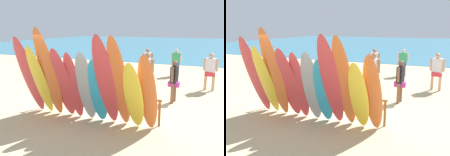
% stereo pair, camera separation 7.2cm
% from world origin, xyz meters
% --- Properties ---
extents(ground, '(60.00, 60.00, 0.00)m').
position_xyz_m(ground, '(0.00, 14.00, 0.00)').
color(ground, '#D3BC8C').
extents(ocean_water, '(60.00, 40.00, 0.02)m').
position_xyz_m(ocean_water, '(0.00, 31.26, 0.01)').
color(ocean_water, teal).
rests_on(ocean_water, ground).
extents(surfboard_rack, '(4.11, 0.07, 0.77)m').
position_xyz_m(surfboard_rack, '(0.00, 0.00, 0.62)').
color(surfboard_rack, brown).
rests_on(surfboard_rack, ground).
extents(surfboard_red_0, '(0.57, 1.16, 2.47)m').
position_xyz_m(surfboard_red_0, '(-1.84, -0.70, 1.24)').
color(surfboard_red_0, '#D13D42').
rests_on(surfboard_red_0, ground).
extents(surfboard_yellow_1, '(0.49, 1.03, 2.22)m').
position_xyz_m(surfboard_yellow_1, '(-1.49, -0.66, 1.11)').
color(surfboard_yellow_1, yellow).
rests_on(surfboard_yellow_1, ground).
extents(surfboard_orange_2, '(0.55, 1.04, 2.73)m').
position_xyz_m(surfboard_orange_2, '(-1.13, -0.70, 1.36)').
color(surfboard_orange_2, orange).
rests_on(surfboard_orange_2, ground).
extents(surfboard_red_3, '(0.58, 0.92, 2.16)m').
position_xyz_m(surfboard_red_3, '(-0.73, -0.58, 1.08)').
color(surfboard_red_3, '#D13D42').
rests_on(surfboard_red_3, ground).
extents(surfboard_red_4, '(0.49, 0.76, 2.06)m').
position_xyz_m(surfboard_red_4, '(-0.39, -0.55, 1.03)').
color(surfboard_red_4, '#D13D42').
rests_on(surfboard_red_4, ground).
extents(surfboard_grey_5, '(0.59, 0.85, 2.09)m').
position_xyz_m(surfboard_grey_5, '(0.03, -0.58, 1.05)').
color(surfboard_grey_5, '#999EA3').
rests_on(surfboard_grey_5, ground).
extents(surfboard_teal_6, '(0.56, 0.79, 1.91)m').
position_xyz_m(surfboard_teal_6, '(0.37, -0.54, 0.96)').
color(surfboard_teal_6, '#289EC6').
rests_on(surfboard_teal_6, ground).
extents(surfboard_red_7, '(0.54, 1.20, 2.57)m').
position_xyz_m(surfboard_red_7, '(0.71, -0.73, 1.29)').
color(surfboard_red_7, '#D13D42').
rests_on(surfboard_red_7, ground).
extents(surfboard_orange_8, '(0.50, 1.18, 2.55)m').
position_xyz_m(surfboard_orange_8, '(1.08, -0.71, 1.28)').
color(surfboard_orange_8, orange).
rests_on(surfboard_orange_8, ground).
extents(surfboard_yellow_9, '(0.52, 0.91, 1.91)m').
position_xyz_m(surfboard_yellow_9, '(1.45, -0.64, 0.96)').
color(surfboard_yellow_9, yellow).
rests_on(surfboard_yellow_9, ground).
extents(surfboard_orange_10, '(0.55, 0.85, 2.11)m').
position_xyz_m(surfboard_orange_10, '(1.80, -0.59, 1.06)').
color(surfboard_orange_10, orange).
rests_on(surfboard_orange_10, ground).
extents(beachgoer_strolling, '(0.60, 0.27, 1.61)m').
position_xyz_m(beachgoer_strolling, '(3.09, 4.75, 0.93)').
color(beachgoer_strolling, tan).
rests_on(beachgoer_strolling, ground).
extents(beachgoer_photographing, '(0.59, 0.25, 1.56)m').
position_xyz_m(beachgoer_photographing, '(-0.05, 6.17, 0.90)').
color(beachgoer_photographing, '#9E704C').
rests_on(beachgoer_photographing, ground).
extents(beachgoer_by_water, '(0.40, 0.58, 1.53)m').
position_xyz_m(beachgoer_by_water, '(1.97, 2.38, 0.88)').
color(beachgoer_by_water, brown).
rests_on(beachgoer_by_water, ground).
extents(beachgoer_midbeach, '(0.57, 0.24, 1.49)m').
position_xyz_m(beachgoer_midbeach, '(1.23, 7.37, 0.86)').
color(beachgoer_midbeach, beige).
rests_on(beachgoer_midbeach, ground).
extents(beachgoer_near_rack, '(0.59, 0.36, 1.66)m').
position_xyz_m(beachgoer_near_rack, '(0.74, 3.25, 0.96)').
color(beachgoer_near_rack, '#9E704C').
rests_on(beachgoer_near_rack, ground).
extents(beach_chair_red, '(0.59, 0.79, 0.80)m').
position_xyz_m(beach_chair_red, '(-3.74, 2.94, 0.42)').
color(beach_chair_red, '#B7B7BC').
rests_on(beach_chair_red, ground).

